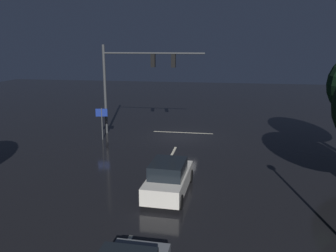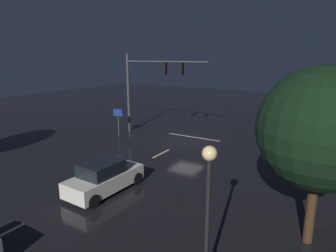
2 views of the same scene
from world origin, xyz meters
name	(u,v)px [view 1 (image 1 of 2)]	position (x,y,z in m)	size (l,w,h in m)	color
ground_plane	(181,137)	(0.00, 0.00, 0.00)	(80.00, 80.00, 0.00)	black
traffic_signal_assembly	(135,73)	(3.74, -0.13, 5.03)	(8.11, 0.47, 7.20)	#383A3D
lane_dash_far	(173,152)	(0.00, 4.00, 0.00)	(2.20, 0.16, 0.01)	beige
lane_dash_mid	(156,186)	(0.00, 10.00, 0.00)	(2.20, 0.16, 0.01)	beige
lane_dash_near	(123,252)	(0.00, 16.00, 0.00)	(2.20, 0.16, 0.01)	beige
stop_bar	(183,133)	(0.00, -1.32, 0.00)	(5.00, 0.16, 0.01)	beige
car_approaching	(169,178)	(-0.79, 10.80, 0.80)	(2.05, 4.43, 1.70)	silver
route_sign	(102,117)	(5.90, 1.82, 1.79)	(0.90, 0.23, 2.48)	#383A3D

